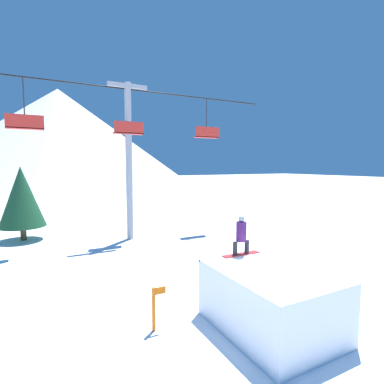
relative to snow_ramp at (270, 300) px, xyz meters
The scene contains 7 objects.
ground_plane 0.97m from the snow_ramp, 139.25° to the right, with size 220.00×220.00×0.00m, color white.
mountain_ridge 73.26m from the snow_ramp, 90.27° to the left, with size 62.28×62.28×22.43m.
snow_ramp is the anchor object (origin of this frame).
snowboarder 2.15m from the snow_ramp, 85.50° to the left, with size 1.34×0.33×1.29m.
chairlift 12.98m from the snow_ramp, 92.77° to the left, with size 19.45×0.44×9.58m.
pine_tree_near 16.20m from the snow_ramp, 113.94° to the left, with size 2.66×2.66×4.55m.
trail_marker 3.26m from the snow_ramp, 153.87° to the left, with size 0.41×0.10×1.25m.
Camera 1 is at (-5.37, -5.87, 4.65)m, focal length 28.00 mm.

